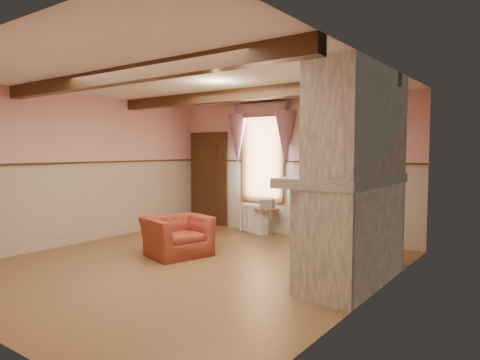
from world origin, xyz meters
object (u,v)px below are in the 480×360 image
Objects in this scene: oil_lamp at (361,164)px; radiator at (254,219)px; armchair at (177,236)px; side_table at (267,221)px; mantel_clock at (367,166)px; bowl at (343,173)px.

radiator is at bearing 151.96° from oil_lamp.
armchair is 2.40m from side_table.
side_table is 2.29× the size of mantel_clock.
side_table is 0.31m from radiator.
radiator is at bearing 142.81° from bowl.
bowl is (2.81, 0.21, 1.14)m from armchair.
radiator is 3.49m from oil_lamp.
radiator is at bearing 180.00° from side_table.
mantel_clock is at bearing 90.00° from oil_lamp.
side_table is 0.79× the size of radiator.
side_table is 1.96× the size of oil_lamp.
oil_lamp reaches higher than mantel_clock.
oil_lamp is (2.87, -1.53, 1.26)m from radiator.
side_table is 1.56× the size of bowl.
radiator is (-0.31, 0.00, 0.02)m from side_table.
armchair is at bearing -70.91° from radiator.
armchair is 2.83× the size of bowl.
bowl is at bearing -69.73° from armchair.
oil_lamp is at bearing -30.86° from side_table.
side_table is at bearing 10.12° from armchair.
armchair is 1.82× the size of side_table.
radiator is at bearing 17.58° from armchair.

